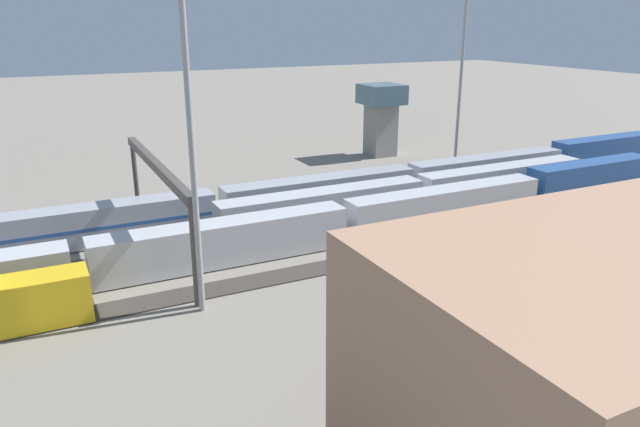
{
  "coord_description": "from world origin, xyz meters",
  "views": [
    {
      "loc": [
        19.03,
        52.93,
        20.86
      ],
      "look_at": [
        -5.81,
        2.82,
        2.5
      ],
      "focal_mm": 33.46,
      "sensor_mm": 36.0,
      "label": 1
    }
  ],
  "objects_px": {
    "control_tower": "(381,114)",
    "train_on_track_1": "(197,210)",
    "light_mast_1": "(188,93)",
    "train_on_track_2": "(419,194)",
    "train_on_track_3": "(331,224)",
    "train_on_track_4": "(9,302)",
    "light_mast_2": "(464,39)",
    "signal_gantry": "(157,176)"
  },
  "relations": [
    {
      "from": "train_on_track_2",
      "to": "light_mast_1",
      "type": "distance_m",
      "value": 34.55
    },
    {
      "from": "train_on_track_4",
      "to": "train_on_track_1",
      "type": "bearing_deg",
      "value": -139.2
    },
    {
      "from": "train_on_track_2",
      "to": "train_on_track_3",
      "type": "relative_size",
      "value": 0.52
    },
    {
      "from": "light_mast_2",
      "to": "signal_gantry",
      "type": "relative_size",
      "value": 1.15
    },
    {
      "from": "train_on_track_2",
      "to": "train_on_track_3",
      "type": "distance_m",
      "value": 14.65
    },
    {
      "from": "train_on_track_4",
      "to": "light_mast_2",
      "type": "relative_size",
      "value": 0.35
    },
    {
      "from": "train_on_track_4",
      "to": "light_mast_1",
      "type": "bearing_deg",
      "value": 167.13
    },
    {
      "from": "train_on_track_2",
      "to": "train_on_track_4",
      "type": "distance_m",
      "value": 42.7
    },
    {
      "from": "signal_gantry",
      "to": "train_on_track_2",
      "type": "bearing_deg",
      "value": 180.0
    },
    {
      "from": "train_on_track_2",
      "to": "signal_gantry",
      "type": "height_order",
      "value": "signal_gantry"
    },
    {
      "from": "train_on_track_4",
      "to": "light_mast_1",
      "type": "xyz_separation_m",
      "value": [
        -12.74,
        2.91,
        13.99
      ]
    },
    {
      "from": "train_on_track_2",
      "to": "control_tower",
      "type": "distance_m",
      "value": 29.42
    },
    {
      "from": "train_on_track_1",
      "to": "light_mast_1",
      "type": "xyz_separation_m",
      "value": [
        4.63,
        17.91,
        14.09
      ]
    },
    {
      "from": "train_on_track_2",
      "to": "light_mast_2",
      "type": "xyz_separation_m",
      "value": [
        -15.29,
        -12.79,
        16.19
      ]
    },
    {
      "from": "train_on_track_4",
      "to": "train_on_track_3",
      "type": "height_order",
      "value": "train_on_track_4"
    },
    {
      "from": "light_mast_1",
      "to": "signal_gantry",
      "type": "bearing_deg",
      "value": -89.46
    },
    {
      "from": "light_mast_1",
      "to": "control_tower",
      "type": "bearing_deg",
      "value": -135.41
    },
    {
      "from": "train_on_track_2",
      "to": "control_tower",
      "type": "relative_size",
      "value": 4.24
    },
    {
      "from": "light_mast_1",
      "to": "signal_gantry",
      "type": "xyz_separation_m",
      "value": [
        0.12,
        -12.91,
        -8.72
      ]
    },
    {
      "from": "train_on_track_1",
      "to": "control_tower",
      "type": "relative_size",
      "value": 12.47
    },
    {
      "from": "light_mast_1",
      "to": "light_mast_2",
      "type": "bearing_deg",
      "value": -149.74
    },
    {
      "from": "train_on_track_3",
      "to": "light_mast_1",
      "type": "height_order",
      "value": "light_mast_1"
    },
    {
      "from": "train_on_track_1",
      "to": "light_mast_1",
      "type": "relative_size",
      "value": 5.55
    },
    {
      "from": "train_on_track_1",
      "to": "signal_gantry",
      "type": "bearing_deg",
      "value": 46.45
    },
    {
      "from": "train_on_track_4",
      "to": "light_mast_2",
      "type": "height_order",
      "value": "light_mast_2"
    },
    {
      "from": "train_on_track_4",
      "to": "light_mast_2",
      "type": "xyz_separation_m",
      "value": [
        -56.8,
        -22.79,
        16.05
      ]
    },
    {
      "from": "train_on_track_3",
      "to": "train_on_track_1",
      "type": "xyz_separation_m",
      "value": [
        10.37,
        -10.0,
        -0.03
      ]
    },
    {
      "from": "light_mast_2",
      "to": "control_tower",
      "type": "bearing_deg",
      "value": -74.55
    },
    {
      "from": "control_tower",
      "to": "train_on_track_1",
      "type": "bearing_deg",
      "value": 31.41
    },
    {
      "from": "train_on_track_3",
      "to": "signal_gantry",
      "type": "relative_size",
      "value": 3.62
    },
    {
      "from": "light_mast_1",
      "to": "signal_gantry",
      "type": "relative_size",
      "value": 1.0
    },
    {
      "from": "train_on_track_3",
      "to": "control_tower",
      "type": "relative_size",
      "value": 8.13
    },
    {
      "from": "light_mast_2",
      "to": "signal_gantry",
      "type": "xyz_separation_m",
      "value": [
        44.17,
        12.79,
        -10.79
      ]
    },
    {
      "from": "train_on_track_2",
      "to": "light_mast_1",
      "type": "bearing_deg",
      "value": 24.17
    },
    {
      "from": "control_tower",
      "to": "train_on_track_4",
      "type": "bearing_deg",
      "value": 34.74
    },
    {
      "from": "train_on_track_3",
      "to": "light_mast_2",
      "type": "xyz_separation_m",
      "value": [
        -29.06,
        -17.79,
        16.12
      ]
    },
    {
      "from": "train_on_track_1",
      "to": "train_on_track_4",
      "type": "bearing_deg",
      "value": 40.8
    },
    {
      "from": "train_on_track_4",
      "to": "train_on_track_3",
      "type": "relative_size",
      "value": 0.11
    },
    {
      "from": "train_on_track_2",
      "to": "light_mast_2",
      "type": "height_order",
      "value": "light_mast_2"
    },
    {
      "from": "control_tower",
      "to": "train_on_track_2",
      "type": "bearing_deg",
      "value": 66.83
    },
    {
      "from": "train_on_track_3",
      "to": "light_mast_2",
      "type": "relative_size",
      "value": 3.14
    },
    {
      "from": "train_on_track_2",
      "to": "light_mast_1",
      "type": "xyz_separation_m",
      "value": [
        28.77,
        12.91,
        14.12
      ]
    }
  ]
}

